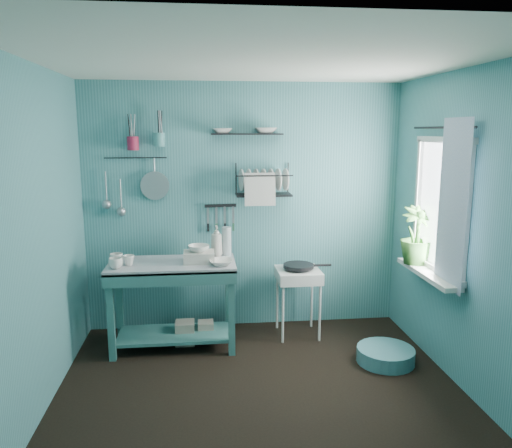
{
  "coord_description": "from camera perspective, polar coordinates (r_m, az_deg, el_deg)",
  "views": [
    {
      "loc": [
        -0.43,
        -3.52,
        2.03
      ],
      "look_at": [
        0.05,
        0.85,
        1.2
      ],
      "focal_mm": 35.0,
      "sensor_mm": 36.0,
      "label": 1
    }
  ],
  "objects": [
    {
      "name": "upper_shelf",
      "position": [
        4.94,
        -1.05,
        10.24
      ],
      "size": [
        0.71,
        0.2,
        0.02
      ],
      "primitive_type": "cube",
      "rotation": [
        0.0,
        0.0,
        -0.03
      ],
      "color": "black",
      "rests_on": "wall_back"
    },
    {
      "name": "storage_tin_small",
      "position": [
        4.99,
        -5.75,
        -12.12
      ],
      "size": [
        0.15,
        0.15,
        0.2
      ],
      "primitive_type": "cube",
      "color": "gray",
      "rests_on": "floor"
    },
    {
      "name": "curtain",
      "position": [
        4.2,
        21.51,
        2.0
      ],
      "size": [
        0.0,
        1.35,
        1.35
      ],
      "primitive_type": "plane",
      "rotation": [
        1.57,
        0.0,
        1.57
      ],
      "color": "silver",
      "rests_on": "wall_right"
    },
    {
      "name": "storage_tin_large",
      "position": [
        4.96,
        -8.11,
        -12.19
      ],
      "size": [
        0.18,
        0.18,
        0.22
      ],
      "primitive_type": "cube",
      "color": "gray",
      "rests_on": "floor"
    },
    {
      "name": "soap_bottle",
      "position": [
        4.84,
        -4.54,
        -1.93
      ],
      "size": [
        0.11,
        0.12,
        0.3
      ],
      "primitive_type": "imported",
      "color": "#BBB6AB",
      "rests_on": "work_counter"
    },
    {
      "name": "curtain_rod",
      "position": [
        4.43,
        20.47,
        10.29
      ],
      "size": [
        0.02,
        1.05,
        0.02
      ],
      "primitive_type": "cylinder",
      "rotation": [
        1.57,
        0.0,
        0.0
      ],
      "color": "black",
      "rests_on": "wall_right"
    },
    {
      "name": "counter_bowl",
      "position": [
        4.53,
        -3.99,
        -4.4
      ],
      "size": [
        0.22,
        0.22,
        0.05
      ],
      "primitive_type": "imported",
      "color": "silver",
      "rests_on": "work_counter"
    },
    {
      "name": "ladle_inner",
      "position": [
        5.08,
        -15.21,
        3.29
      ],
      "size": [
        0.01,
        0.01,
        0.3
      ],
      "primitive_type": "cylinder",
      "color": "#999CA1",
      "rests_on": "wall_back"
    },
    {
      "name": "tub_bowl",
      "position": [
        4.63,
        -6.55,
        -2.79
      ],
      "size": [
        0.2,
        0.19,
        0.06
      ],
      "primitive_type": "imported",
      "color": "silver",
      "rests_on": "wash_tub"
    },
    {
      "name": "utensil_cup_magenta",
      "position": [
        4.98,
        -13.89,
        8.94
      ],
      "size": [
        0.11,
        0.11,
        0.13
      ],
      "primitive_type": "cylinder",
      "color": "maroon",
      "rests_on": "wall_back"
    },
    {
      "name": "floor_basin",
      "position": [
        4.71,
        14.58,
        -14.31
      ],
      "size": [
        0.51,
        0.51,
        0.13
      ],
      "primitive_type": "cylinder",
      "color": "teal",
      "rests_on": "floor"
    },
    {
      "name": "wall_back",
      "position": [
        5.1,
        -1.36,
        1.89
      ],
      "size": [
        3.2,
        0.0,
        3.2
      ],
      "primitive_type": "plane",
      "rotation": [
        1.57,
        0.0,
        0.0
      ],
      "color": "teal",
      "rests_on": "ground"
    },
    {
      "name": "shelf_bowl_right",
      "position": [
        4.96,
        1.13,
        11.53
      ],
      "size": [
        0.24,
        0.24,
        0.06
      ],
      "primitive_type": "imported",
      "rotation": [
        0.0,
        0.0,
        -0.06
      ],
      "color": "silver",
      "rests_on": "upper_shelf"
    },
    {
      "name": "hook_rail",
      "position": [
        5.04,
        -13.61,
        7.36
      ],
      "size": [
        0.6,
        0.01,
        0.01
      ],
      "primitive_type": "cylinder",
      "rotation": [
        0.0,
        1.57,
        0.0
      ],
      "color": "black",
      "rests_on": "wall_back"
    },
    {
      "name": "shelf_bowl_left",
      "position": [
        4.92,
        -3.88,
        10.69
      ],
      "size": [
        0.2,
        0.2,
        0.05
      ],
      "primitive_type": "imported",
      "rotation": [
        0.0,
        0.0,
        0.04
      ],
      "color": "silver",
      "rests_on": "upper_shelf"
    },
    {
      "name": "ladle_outer",
      "position": [
        5.09,
        -16.77,
        4.08
      ],
      "size": [
        0.01,
        0.01,
        0.3
      ],
      "primitive_type": "cylinder",
      "color": "#999CA1",
      "rests_on": "wall_back"
    },
    {
      "name": "wall_right",
      "position": [
        4.14,
        23.26,
        -1.05
      ],
      "size": [
        0.0,
        3.0,
        3.0
      ],
      "primitive_type": "plane",
      "rotation": [
        1.57,
        0.0,
        -1.57
      ],
      "color": "teal",
      "rests_on": "ground"
    },
    {
      "name": "mug_mid",
      "position": [
        4.66,
        -14.32,
        -4.04
      ],
      "size": [
        0.14,
        0.14,
        0.09
      ],
      "primitive_type": "imported",
      "rotation": [
        0.0,
        0.0,
        0.52
      ],
      "color": "silver",
      "rests_on": "work_counter"
    },
    {
      "name": "wash_tub",
      "position": [
        4.65,
        -6.53,
        -3.76
      ],
      "size": [
        0.28,
        0.22,
        0.1
      ],
      "primitive_type": "cube",
      "color": "#BBB6AB",
      "rests_on": "work_counter"
    },
    {
      "name": "colander",
      "position": [
        5.02,
        -11.48,
        4.32
      ],
      "size": [
        0.28,
        0.03,
        0.28
      ],
      "primitive_type": "cylinder",
      "rotation": [
        1.54,
        0.0,
        0.0
      ],
      "color": "#999CA1",
      "rests_on": "wall_back"
    },
    {
      "name": "wall_left",
      "position": [
        3.79,
        -24.12,
        -2.13
      ],
      "size": [
        0.0,
        3.0,
        3.0
      ],
      "primitive_type": "plane",
      "rotation": [
        1.57,
        0.0,
        1.57
      ],
      "color": "teal",
      "rests_on": "ground"
    },
    {
      "name": "knife_strip",
      "position": [
        5.05,
        -4.09,
        2.1
      ],
      "size": [
        0.32,
        0.04,
        0.03
      ],
      "primitive_type": "cube",
      "rotation": [
        0.0,
        0.0,
        0.08
      ],
      "color": "black",
      "rests_on": "wall_back"
    },
    {
      "name": "work_counter",
      "position": [
        4.81,
        -9.43,
        -9.1
      ],
      "size": [
        1.21,
        0.67,
        0.83
      ],
      "primitive_type": "cube",
      "rotation": [
        0.0,
        0.0,
        -0.08
      ],
      "color": "#326966",
      "rests_on": "floor"
    },
    {
      "name": "window_glass",
      "position": [
        4.5,
        20.44,
        1.96
      ],
      "size": [
        0.0,
        1.1,
        1.1
      ],
      "primitive_type": "plane",
      "rotation": [
        1.57,
        0.0,
        1.57
      ],
      "color": "white",
      "rests_on": "wall_right"
    },
    {
      "name": "mug_left",
      "position": [
        4.58,
        -15.74,
        -4.34
      ],
      "size": [
        0.12,
        0.12,
        0.1
      ],
      "primitive_type": "imported",
      "color": "silver",
      "rests_on": "work_counter"
    },
    {
      "name": "utensil_cup_teal",
      "position": [
        4.96,
        -11.01,
        9.45
      ],
      "size": [
        0.11,
        0.11,
        0.13
      ],
      "primitive_type": "cylinder",
      "color": "teal",
      "rests_on": "wall_back"
    },
    {
      "name": "windowsill",
      "position": [
        4.58,
        19.01,
        -5.36
      ],
      "size": [
        0.16,
        0.95,
        0.04
      ],
      "primitive_type": "cube",
      "color": "silver",
      "rests_on": "wall_right"
    },
    {
      "name": "potted_plant",
      "position": [
        4.74,
        17.86,
        -1.22
      ],
      "size": [
        0.33,
        0.33,
        0.53
      ],
      "primitive_type": "imported",
      "rotation": [
        0.0,
        0.0,
        0.13
      ],
      "color": "#316327",
      "rests_on": "windowsill"
    },
    {
      "name": "mug_right",
      "position": [
        4.73,
        -15.67,
        -3.85
      ],
      "size": [
        0.17,
        0.17,
        0.1
      ],
      "primitive_type": "imported",
      "rotation": [
        0.0,
        0.0,
        1.05
      ],
      "color": "silver",
      "rests_on": "work_counter"
    },
    {
      "name": "ceiling",
      "position": [
        3.58,
        0.73,
        18.25
      ],
      "size": [
        3.2,
        3.2,
        0.0
      ],
      "primitive_type": "plane",
      "rotation": [
        3.14,
        0.0,
        0.0
      ],
      "color": "silver",
      "rests_on": "ground"
    },
    {
      "name": "water_bottle",
      "position": [
        4.86,
        -3.36,
        -1.96
      ],
      "size": [
        0.09,
        0.09,
        0.28
      ],
      "primitive_type": "cylinder",
      "color": "#ACBBBF",
      "rests_on": "work_counter"
    },
    {
      "name": "floor",
      "position": [
        4.09,
        0.64,
        -19.1
      ],
      "size": [
        3.2,
        3.2,
        0.0
      ],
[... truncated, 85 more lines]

